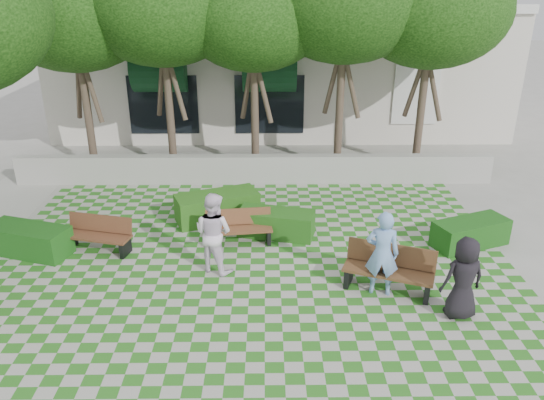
{
  "coord_description": "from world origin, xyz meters",
  "views": [
    {
      "loc": [
        0.38,
        -9.61,
        6.16
      ],
      "look_at": [
        0.5,
        1.5,
        1.4
      ],
      "focal_mm": 35.0,
      "sensor_mm": 36.0,
      "label": 1
    }
  ],
  "objects_px": {
    "hedge_midright": "(276,223)",
    "person_white": "(213,233)",
    "person_blue": "(382,254)",
    "bench_mid": "(239,228)",
    "bench_east": "(389,270)",
    "hedge_midleft": "(217,207)",
    "person_dark": "(463,278)",
    "hedge_west": "(29,240)",
    "hedge_east": "(470,233)",
    "bench_west": "(98,235)"
  },
  "relations": [
    {
      "from": "hedge_midright",
      "to": "person_white",
      "type": "xyz_separation_m",
      "value": [
        -1.41,
        -1.69,
        0.6
      ]
    },
    {
      "from": "person_white",
      "to": "person_blue",
      "type": "bearing_deg",
      "value": -166.17
    },
    {
      "from": "bench_mid",
      "to": "person_blue",
      "type": "bearing_deg",
      "value": -43.47
    },
    {
      "from": "bench_east",
      "to": "hedge_midleft",
      "type": "height_order",
      "value": "bench_east"
    },
    {
      "from": "hedge_midleft",
      "to": "person_dark",
      "type": "bearing_deg",
      "value": -41.26
    },
    {
      "from": "person_white",
      "to": "person_dark",
      "type": "bearing_deg",
      "value": -170.79
    },
    {
      "from": "person_dark",
      "to": "bench_mid",
      "type": "bearing_deg",
      "value": -45.05
    },
    {
      "from": "hedge_midleft",
      "to": "person_blue",
      "type": "xyz_separation_m",
      "value": [
        3.67,
        -3.61,
        0.55
      ]
    },
    {
      "from": "person_dark",
      "to": "person_blue",
      "type": "bearing_deg",
      "value": -40.84
    },
    {
      "from": "bench_mid",
      "to": "hedge_west",
      "type": "xyz_separation_m",
      "value": [
        -4.97,
        -0.47,
        -0.06
      ]
    },
    {
      "from": "hedge_east",
      "to": "hedge_midleft",
      "type": "height_order",
      "value": "hedge_midleft"
    },
    {
      "from": "hedge_midleft",
      "to": "hedge_east",
      "type": "bearing_deg",
      "value": -13.51
    },
    {
      "from": "person_blue",
      "to": "bench_east",
      "type": "bearing_deg",
      "value": -137.29
    },
    {
      "from": "bench_east",
      "to": "hedge_west",
      "type": "bearing_deg",
      "value": -170.22
    },
    {
      "from": "bench_east",
      "to": "hedge_midright",
      "type": "height_order",
      "value": "bench_east"
    },
    {
      "from": "hedge_midright",
      "to": "hedge_east",
      "type": "bearing_deg",
      "value": -7.07
    },
    {
      "from": "bench_west",
      "to": "person_white",
      "type": "xyz_separation_m",
      "value": [
        2.86,
        -0.92,
        0.51
      ]
    },
    {
      "from": "hedge_east",
      "to": "person_blue",
      "type": "relative_size",
      "value": 1.01
    },
    {
      "from": "person_blue",
      "to": "person_white",
      "type": "xyz_separation_m",
      "value": [
        -3.51,
        0.99,
        -0.0
      ]
    },
    {
      "from": "bench_east",
      "to": "person_dark",
      "type": "height_order",
      "value": "person_dark"
    },
    {
      "from": "bench_mid",
      "to": "hedge_east",
      "type": "distance_m",
      "value": 5.66
    },
    {
      "from": "person_blue",
      "to": "person_white",
      "type": "bearing_deg",
      "value": -4.6
    },
    {
      "from": "person_blue",
      "to": "person_dark",
      "type": "distance_m",
      "value": 1.61
    },
    {
      "from": "bench_east",
      "to": "bench_mid",
      "type": "height_order",
      "value": "bench_east"
    },
    {
      "from": "bench_east",
      "to": "hedge_midright",
      "type": "xyz_separation_m",
      "value": [
        -2.31,
        2.55,
        -0.14
      ]
    },
    {
      "from": "person_blue",
      "to": "hedge_west",
      "type": "bearing_deg",
      "value": -1.55
    },
    {
      "from": "hedge_midright",
      "to": "person_dark",
      "type": "xyz_separation_m",
      "value": [
        3.49,
        -3.51,
        0.51
      ]
    },
    {
      "from": "hedge_west",
      "to": "person_white",
      "type": "xyz_separation_m",
      "value": [
        4.48,
        -0.81,
        0.58
      ]
    },
    {
      "from": "bench_west",
      "to": "hedge_midright",
      "type": "xyz_separation_m",
      "value": [
        4.27,
        0.77,
        -0.08
      ]
    },
    {
      "from": "hedge_west",
      "to": "person_blue",
      "type": "height_order",
      "value": "person_blue"
    },
    {
      "from": "bench_east",
      "to": "bench_mid",
      "type": "xyz_separation_m",
      "value": [
        -3.23,
        2.14,
        -0.06
      ]
    },
    {
      "from": "bench_mid",
      "to": "hedge_midright",
      "type": "bearing_deg",
      "value": 17.37
    },
    {
      "from": "bench_west",
      "to": "hedge_west",
      "type": "bearing_deg",
      "value": -162.01
    },
    {
      "from": "hedge_east",
      "to": "person_dark",
      "type": "distance_m",
      "value": 3.22
    },
    {
      "from": "bench_mid",
      "to": "person_dark",
      "type": "relative_size",
      "value": 0.99
    },
    {
      "from": "hedge_midleft",
      "to": "person_dark",
      "type": "height_order",
      "value": "person_dark"
    },
    {
      "from": "bench_west",
      "to": "hedge_midright",
      "type": "bearing_deg",
      "value": 24.14
    },
    {
      "from": "hedge_west",
      "to": "person_blue",
      "type": "xyz_separation_m",
      "value": [
        7.99,
        -1.8,
        0.58
      ]
    },
    {
      "from": "hedge_midright",
      "to": "bench_west",
      "type": "bearing_deg",
      "value": -169.81
    },
    {
      "from": "bench_west",
      "to": "person_dark",
      "type": "distance_m",
      "value": 8.24
    },
    {
      "from": "bench_west",
      "to": "person_blue",
      "type": "height_order",
      "value": "person_blue"
    },
    {
      "from": "hedge_midleft",
      "to": "person_white",
      "type": "bearing_deg",
      "value": -86.56
    },
    {
      "from": "bench_west",
      "to": "hedge_west",
      "type": "distance_m",
      "value": 1.62
    },
    {
      "from": "person_blue",
      "to": "person_dark",
      "type": "xyz_separation_m",
      "value": [
        1.38,
        -0.83,
        -0.09
      ]
    },
    {
      "from": "bench_west",
      "to": "hedge_west",
      "type": "relative_size",
      "value": 0.87
    },
    {
      "from": "hedge_midright",
      "to": "bench_east",
      "type": "bearing_deg",
      "value": -47.94
    },
    {
      "from": "hedge_midleft",
      "to": "person_dark",
      "type": "relative_size",
      "value": 1.29
    },
    {
      "from": "person_blue",
      "to": "person_white",
      "type": "height_order",
      "value": "person_blue"
    },
    {
      "from": "bench_mid",
      "to": "person_dark",
      "type": "distance_m",
      "value": 5.4
    },
    {
      "from": "hedge_midleft",
      "to": "person_white",
      "type": "distance_m",
      "value": 2.68
    }
  ]
}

